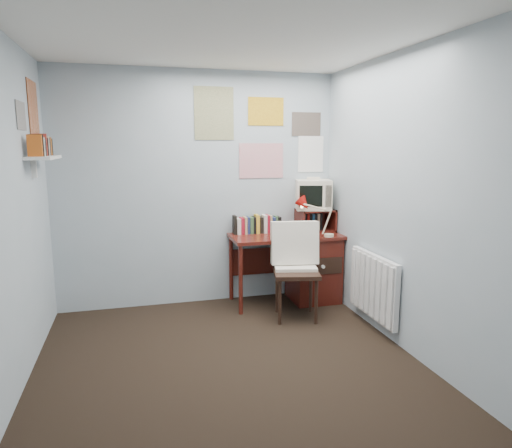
{
  "coord_description": "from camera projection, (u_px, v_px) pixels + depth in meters",
  "views": [
    {
      "loc": [
        -0.67,
        -3.13,
        1.73
      ],
      "look_at": [
        0.43,
        0.98,
        0.98
      ],
      "focal_mm": 32.0,
      "sensor_mm": 36.0,
      "label": 1
    }
  ],
  "objects": [
    {
      "name": "ground",
      "position": [
        235.0,
        376.0,
        3.45
      ],
      "size": [
        3.5,
        3.5,
        0.0
      ],
      "primitive_type": "plane",
      "color": "black",
      "rests_on": "ground"
    },
    {
      "name": "back_wall",
      "position": [
        199.0,
        190.0,
        4.9
      ],
      "size": [
        3.0,
        0.02,
        2.5
      ],
      "primitive_type": "cube",
      "color": "#A6B2BE",
      "rests_on": "ground"
    },
    {
      "name": "right_wall",
      "position": [
        418.0,
        206.0,
        3.62
      ],
      "size": [
        0.02,
        3.5,
        2.5
      ],
      "primitive_type": "cube",
      "color": "#A6B2BE",
      "rests_on": "ground"
    },
    {
      "name": "ceiling",
      "position": [
        231.0,
        26.0,
        3.01
      ],
      "size": [
        3.0,
        3.5,
        0.02
      ],
      "primitive_type": "cube",
      "color": "white",
      "rests_on": "back_wall"
    },
    {
      "name": "desk",
      "position": [
        308.0,
        265.0,
        5.09
      ],
      "size": [
        1.2,
        0.55,
        0.76
      ],
      "color": "#561B13",
      "rests_on": "ground"
    },
    {
      "name": "desk_chair",
      "position": [
        296.0,
        273.0,
        4.53
      ],
      "size": [
        0.57,
        0.55,
        0.94
      ],
      "primitive_type": "cube",
      "rotation": [
        0.0,
        0.0,
        -0.23
      ],
      "color": "black",
      "rests_on": "ground"
    },
    {
      "name": "desk_lamp",
      "position": [
        329.0,
        219.0,
        4.82
      ],
      "size": [
        0.31,
        0.29,
        0.38
      ],
      "primitive_type": "cube",
      "rotation": [
        0.0,
        0.0,
        0.26
      ],
      "color": "#B4110C",
      "rests_on": "desk"
    },
    {
      "name": "tv_riser",
      "position": [
        315.0,
        220.0,
        5.14
      ],
      "size": [
        0.4,
        0.3,
        0.25
      ],
      "primitive_type": "cube",
      "color": "#561B13",
      "rests_on": "desk"
    },
    {
      "name": "crt_tv",
      "position": [
        313.0,
        193.0,
        5.1
      ],
      "size": [
        0.46,
        0.44,
        0.36
      ],
      "primitive_type": "cube",
      "rotation": [
        0.0,
        0.0,
        -0.26
      ],
      "color": "beige",
      "rests_on": "tv_riser"
    },
    {
      "name": "book_row",
      "position": [
        260.0,
        223.0,
        5.04
      ],
      "size": [
        0.6,
        0.14,
        0.22
      ],
      "primitive_type": "cube",
      "color": "#561B13",
      "rests_on": "desk"
    },
    {
      "name": "radiator",
      "position": [
        374.0,
        286.0,
        4.27
      ],
      "size": [
        0.09,
        0.8,
        0.6
      ],
      "primitive_type": "cube",
      "color": "white",
      "rests_on": "right_wall"
    },
    {
      "name": "wall_shelf",
      "position": [
        43.0,
        157.0,
        3.85
      ],
      "size": [
        0.2,
        0.62,
        0.24
      ],
      "primitive_type": "cube",
      "color": "white",
      "rests_on": "left_wall"
    },
    {
      "name": "posters_back",
      "position": [
        261.0,
        133.0,
        4.97
      ],
      "size": [
        1.2,
        0.01,
        0.9
      ],
      "primitive_type": "cube",
      "color": "white",
      "rests_on": "back_wall"
    },
    {
      "name": "posters_left",
      "position": [
        27.0,
        111.0,
        3.76
      ],
      "size": [
        0.01,
        0.7,
        0.6
      ],
      "primitive_type": "cube",
      "color": "white",
      "rests_on": "left_wall"
    }
  ]
}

